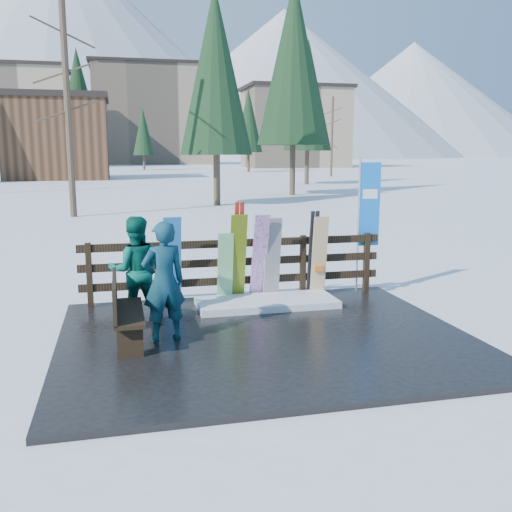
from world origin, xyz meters
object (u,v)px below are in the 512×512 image
object	(u,v)px
bench	(123,308)
rental_flag	(367,209)
snowboard_4	(273,259)
snowboard_2	(238,258)
person_front	(164,282)
snowboard_3	(260,257)
snowboard_0	(172,261)
snowboard_1	(225,268)
snowboard_5	(319,257)
person_back	(135,270)

from	to	relation	value
bench	rental_flag	xyz separation A→B (m)	(4.64, 2.14, 1.09)
bench	snowboard_4	bearing A→B (deg)	34.81
snowboard_2	person_front	world-z (taller)	person_front
snowboard_3	snowboard_4	world-z (taller)	snowboard_3
person_front	snowboard_0	bearing A→B (deg)	-112.09
snowboard_1	bench	bearing A→B (deg)	-134.06
rental_flag	snowboard_1	bearing A→B (deg)	-174.55
snowboard_3	snowboard_5	distance (m)	1.15
snowboard_1	person_front	size ratio (longest dim) A/B	0.75
rental_flag	snowboard_3	bearing A→B (deg)	-172.99
bench	person_front	bearing A→B (deg)	1.74
person_front	rental_flag	bearing A→B (deg)	-165.50
snowboard_4	person_back	xyz separation A→B (m)	(-2.48, -0.89, 0.09)
bench	rental_flag	distance (m)	5.22
rental_flag	person_front	size ratio (longest dim) A/B	1.50
snowboard_4	snowboard_1	bearing A→B (deg)	180.00
snowboard_1	snowboard_4	xyz separation A→B (m)	(0.88, 0.00, 0.12)
rental_flag	bench	bearing A→B (deg)	-155.24
bench	snowboard_4	xyz separation A→B (m)	(2.69, 1.87, 0.25)
snowboard_1	snowboard_5	distance (m)	1.79
snowboard_5	person_front	distance (m)	3.54
snowboard_3	person_front	size ratio (longest dim) A/B	0.97
snowboard_5	rental_flag	bearing A→B (deg)	14.42
snowboard_1	snowboard_2	distance (m)	0.28
snowboard_0	rental_flag	size ratio (longest dim) A/B	0.63
snowboard_2	person_back	size ratio (longest dim) A/B	0.97
bench	snowboard_0	distance (m)	2.08
snowboard_5	person_back	bearing A→B (deg)	-165.18
snowboard_2	snowboard_4	xyz separation A→B (m)	(0.65, -0.00, -0.04)
snowboard_1	snowboard_5	bearing A→B (deg)	-0.00
snowboard_4	bench	bearing A→B (deg)	-145.19
snowboard_2	bench	bearing A→B (deg)	-137.49
snowboard_2	snowboard_5	world-z (taller)	snowboard_2
snowboard_1	snowboard_4	bearing A→B (deg)	0.00
snowboard_0	rental_flag	xyz separation A→B (m)	(3.77, 0.27, 0.80)
snowboard_5	rental_flag	world-z (taller)	rental_flag
snowboard_1	person_front	xyz separation A→B (m)	(-1.23, -1.85, 0.22)
bench	snowboard_0	size ratio (longest dim) A/B	0.91
bench	rental_flag	bearing A→B (deg)	24.76
bench	snowboard_3	size ratio (longest dim) A/B	0.89
snowboard_3	person_back	bearing A→B (deg)	-158.19
bench	snowboard_5	world-z (taller)	snowboard_5
bench	snowboard_2	xyz separation A→B (m)	(2.04, 1.87, 0.29)
snowboard_4	snowboard_5	distance (m)	0.90
snowboard_5	snowboard_1	bearing A→B (deg)	180.00
snowboard_0	snowboard_3	distance (m)	1.57
snowboard_0	snowboard_3	world-z (taller)	snowboard_3
snowboard_1	person_back	distance (m)	1.85
person_back	snowboard_0	bearing A→B (deg)	-127.71
rental_flag	snowboard_5	bearing A→B (deg)	-165.58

